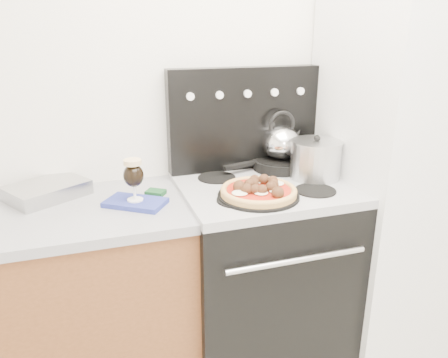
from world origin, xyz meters
name	(u,v)px	position (x,y,z in m)	size (l,w,h in m)	color
room_shell	(379,178)	(0.00, 0.29, 1.25)	(3.52, 3.01, 2.52)	beige
base_cabinet	(18,318)	(-1.02, 1.20, 0.43)	(1.45, 0.60, 0.86)	brown
countertop	(0,222)	(-1.02, 1.20, 0.88)	(1.48, 0.63, 0.04)	#93939C
stove_body	(261,276)	(0.08, 1.18, 0.44)	(0.76, 0.65, 0.88)	black
cooktop	(264,188)	(0.08, 1.18, 0.90)	(0.76, 0.65, 0.04)	#ADADB2
backguard	(244,119)	(0.08, 1.45, 1.17)	(0.76, 0.08, 0.50)	black
fridge	(396,165)	(0.78, 1.15, 0.95)	(0.64, 0.68, 1.90)	silver
foil_sheet	(47,190)	(-0.86, 1.37, 0.93)	(0.31, 0.23, 0.06)	silver
oven_mitt	(135,203)	(-0.51, 1.16, 0.91)	(0.24, 0.14, 0.02)	navy
beer_glass	(134,180)	(-0.51, 1.16, 1.01)	(0.08, 0.08, 0.18)	black
pizza_pan	(258,196)	(0.00, 1.04, 0.93)	(0.35, 0.35, 0.01)	black
pizza	(259,189)	(0.00, 1.04, 0.95)	(0.32, 0.32, 0.05)	#EC9452
skillet	(280,164)	(0.25, 1.36, 0.94)	(0.27, 0.27, 0.05)	black
tea_kettle	(281,140)	(0.25, 1.36, 1.07)	(0.19, 0.19, 0.21)	silver
stock_pot	(315,160)	(0.35, 1.19, 1.01)	(0.23, 0.23, 0.17)	#BCBCBF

